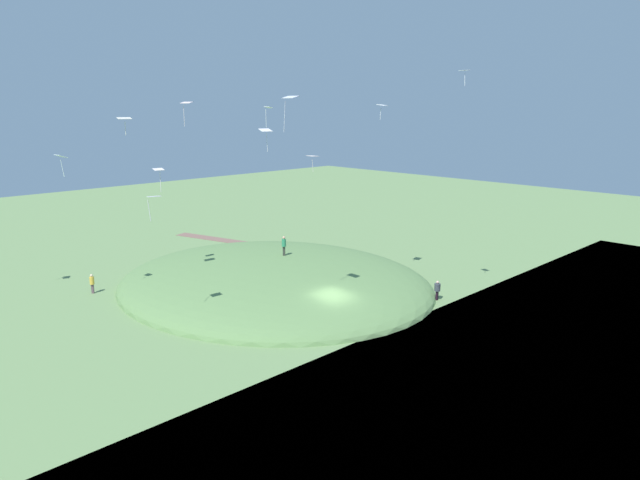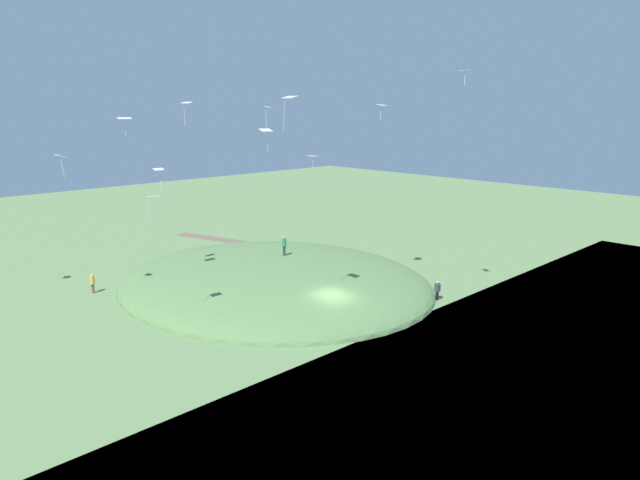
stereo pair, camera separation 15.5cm
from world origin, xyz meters
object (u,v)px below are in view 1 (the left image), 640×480
at_px(person_near_shore, 92,281).
at_px(kite_10, 313,157).
at_px(kite_3, 266,131).
at_px(kite_0, 268,109).
at_px(kite_1, 159,171).
at_px(kite_2, 186,104).
at_px(kite_4, 124,119).
at_px(kite_6, 61,157).
at_px(kite_11, 382,106).
at_px(person_with_child, 284,243).
at_px(person_watching_kites, 437,288).
at_px(kite_8, 290,100).
at_px(kite_5, 464,71).
at_px(kite_9, 153,198).

height_order(person_near_shore, kite_10, kite_10).
bearing_deg(kite_3, kite_0, 148.39).
relative_size(kite_1, kite_3, 0.90).
relative_size(person_near_shore, kite_1, 0.88).
height_order(kite_1, kite_2, kite_2).
bearing_deg(kite_10, kite_0, 84.86).
height_order(kite_4, kite_6, kite_4).
bearing_deg(kite_6, kite_2, -69.62).
distance_m(person_near_shore, kite_10, 21.96).
relative_size(kite_4, kite_11, 1.04).
bearing_deg(person_with_child, kite_10, 44.37).
bearing_deg(kite_10, person_watching_kites, -178.74).
bearing_deg(kite_2, kite_8, 166.72).
bearing_deg(kite_10, kite_2, 51.29).
relative_size(person_watching_kites, kite_8, 0.73).
bearing_deg(kite_5, kite_2, 18.98).
bearing_deg(kite_10, kite_1, 79.90).
height_order(kite_6, kite_8, kite_8).
bearing_deg(person_near_shore, kite_1, -175.20).
height_order(kite_0, kite_10, kite_0).
height_order(person_near_shore, kite_4, kite_4).
height_order(kite_0, kite_8, kite_8).
xyz_separation_m(kite_4, kite_6, (1.96, 3.83, -2.55)).
distance_m(kite_2, kite_11, 17.61).
bearing_deg(kite_4, person_with_child, -96.02).
bearing_deg(kite_8, person_with_child, -38.65).
relative_size(kite_3, kite_8, 0.96).
distance_m(kite_0, kite_1, 10.77).
xyz_separation_m(kite_5, kite_6, (18.22, 20.91, -5.76)).
relative_size(kite_6, kite_11, 1.30).
xyz_separation_m(kite_2, kite_10, (-7.02, -8.76, -4.70)).
relative_size(kite_1, kite_10, 1.27).
bearing_deg(kite_5, kite_9, 62.92).
distance_m(kite_1, kite_2, 8.79).
relative_size(kite_8, kite_10, 1.47).
distance_m(person_with_child, person_watching_kites, 13.91).
bearing_deg(person_with_child, kite_6, -160.76).
xyz_separation_m(person_near_shore, kite_5, (-22.90, -17.73, 16.34)).
xyz_separation_m(kite_0, kite_9, (-6.84, 14.80, -5.30)).
bearing_deg(person_watching_kites, kite_10, 80.02).
distance_m(kite_0, kite_11, 9.96).
relative_size(kite_1, kite_4, 1.53).
bearing_deg(kite_3, kite_9, 118.19).
bearing_deg(kite_5, person_with_child, 14.45).
height_order(kite_4, kite_5, kite_5).
xyz_separation_m(person_watching_kites, kite_8, (2.09, 13.52, 14.42)).
relative_size(kite_1, kite_6, 1.22).
relative_size(kite_0, kite_10, 1.21).
distance_m(kite_1, kite_8, 15.38).
height_order(person_watching_kites, kite_6, kite_6).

